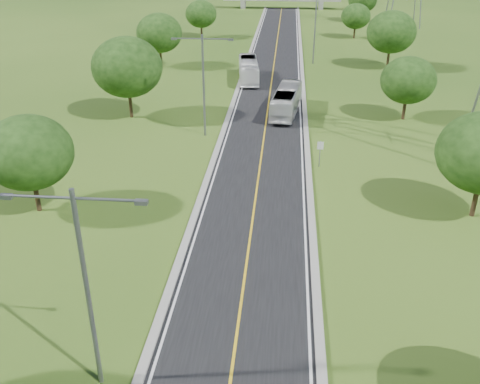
# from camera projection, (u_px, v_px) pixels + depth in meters

# --- Properties ---
(ground) EXTENTS (260.00, 260.00, 0.00)m
(ground) POSITION_uv_depth(u_px,v_px,m) (270.00, 95.00, 67.25)
(ground) COLOR #2A4A14
(ground) RESTS_ON ground
(road) EXTENTS (8.00, 150.00, 0.06)m
(road) POSITION_uv_depth(u_px,v_px,m) (271.00, 83.00, 72.59)
(road) COLOR black
(road) RESTS_ON ground
(curb_left) EXTENTS (0.50, 150.00, 0.22)m
(curb_left) POSITION_uv_depth(u_px,v_px,m) (240.00, 81.00, 72.89)
(curb_left) COLOR gray
(curb_left) RESTS_ON ground
(curb_right) EXTENTS (0.50, 150.00, 0.22)m
(curb_right) POSITION_uv_depth(u_px,v_px,m) (303.00, 83.00, 72.21)
(curb_right) COLOR gray
(curb_right) RESTS_ON ground
(speed_limit_sign) EXTENTS (0.55, 0.09, 2.40)m
(speed_limit_sign) POSITION_uv_depth(u_px,v_px,m) (320.00, 150.00, 46.48)
(speed_limit_sign) COLOR slate
(speed_limit_sign) RESTS_ON ground
(streetlight_near_left) EXTENTS (5.90, 0.25, 10.00)m
(streetlight_near_left) POSITION_uv_depth(u_px,v_px,m) (85.00, 276.00, 22.26)
(streetlight_near_left) COLOR slate
(streetlight_near_left) RESTS_ON ground
(streetlight_mid_left) EXTENTS (5.90, 0.25, 10.00)m
(streetlight_mid_left) POSITION_uv_depth(u_px,v_px,m) (203.00, 77.00, 51.69)
(streetlight_mid_left) COLOR slate
(streetlight_mid_left) RESTS_ON ground
(streetlight_far_right) EXTENTS (5.90, 0.25, 10.00)m
(streetlight_far_right) POSITION_uv_depth(u_px,v_px,m) (315.00, 24.00, 80.18)
(streetlight_far_right) COLOR slate
(streetlight_far_right) RESTS_ON ground
(tree_lb) EXTENTS (6.30, 6.30, 7.33)m
(tree_lb) POSITION_uv_depth(u_px,v_px,m) (29.00, 153.00, 37.90)
(tree_lb) COLOR black
(tree_lb) RESTS_ON ground
(tree_lc) EXTENTS (7.56, 7.56, 8.79)m
(tree_lc) POSITION_uv_depth(u_px,v_px,m) (127.00, 67.00, 57.03)
(tree_lc) COLOR black
(tree_lc) RESTS_ON ground
(tree_ld) EXTENTS (6.72, 6.72, 7.82)m
(tree_ld) POSITION_uv_depth(u_px,v_px,m) (159.00, 33.00, 78.88)
(tree_ld) COLOR black
(tree_ld) RESTS_ON ground
(tree_le) EXTENTS (5.88, 5.88, 6.84)m
(tree_le) POSITION_uv_depth(u_px,v_px,m) (201.00, 14.00, 100.36)
(tree_le) COLOR black
(tree_le) RESTS_ON ground
(tree_rc) EXTENTS (5.88, 5.88, 6.84)m
(tree_rc) POSITION_uv_depth(u_px,v_px,m) (408.00, 80.00, 56.99)
(tree_rc) COLOR black
(tree_rc) RESTS_ON ground
(tree_rd) EXTENTS (7.14, 7.14, 8.30)m
(tree_rd) POSITION_uv_depth(u_px,v_px,m) (391.00, 32.00, 77.83)
(tree_rd) COLOR black
(tree_rd) RESTS_ON ground
(tree_re) EXTENTS (5.46, 5.46, 6.35)m
(tree_re) POSITION_uv_depth(u_px,v_px,m) (356.00, 16.00, 99.99)
(tree_re) COLOR black
(tree_re) RESTS_ON ground
(tree_rf) EXTENTS (6.30, 6.30, 7.33)m
(tree_rf) POSITION_uv_depth(u_px,v_px,m) (363.00, 0.00, 117.28)
(tree_rf) COLOR black
(tree_rf) RESTS_ON ground
(bus_outbound) EXTENTS (3.60, 10.53, 2.88)m
(bus_outbound) POSITION_uv_depth(u_px,v_px,m) (286.00, 101.00, 60.00)
(bus_outbound) COLOR beige
(bus_outbound) RESTS_ON road
(bus_inbound) EXTENTS (3.53, 10.49, 2.87)m
(bus_inbound) POSITION_uv_depth(u_px,v_px,m) (249.00, 70.00, 73.00)
(bus_inbound) COLOR white
(bus_inbound) RESTS_ON road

